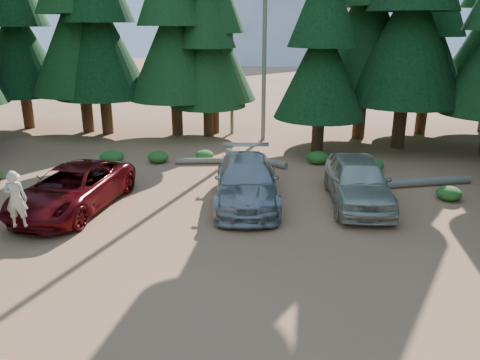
{
  "coord_description": "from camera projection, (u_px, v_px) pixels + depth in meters",
  "views": [
    {
      "loc": [
        2.4,
        -11.91,
        6.4
      ],
      "look_at": [
        0.7,
        3.35,
        1.25
      ],
      "focal_mm": 35.0,
      "sensor_mm": 36.0,
      "label": 1
    }
  ],
  "objects": [
    {
      "name": "ground",
      "position": [
        203.0,
        257.0,
        13.5
      ],
      "size": [
        160.0,
        160.0,
        0.0
      ],
      "primitive_type": "plane",
      "color": "#96643F",
      "rests_on": "ground"
    },
    {
      "name": "forest_belt_north",
      "position": [
        250.0,
        137.0,
        27.64
      ],
      "size": [
        36.0,
        7.0,
        22.0
      ],
      "primitive_type": null,
      "color": "black",
      "rests_on": "ground"
    },
    {
      "name": "snag_front",
      "position": [
        265.0,
        31.0,
        25.18
      ],
      "size": [
        0.24,
        0.24,
        12.0
      ],
      "primitive_type": "cylinder",
      "color": "#70665A",
      "rests_on": "ground"
    },
    {
      "name": "snag_back",
      "position": [
        232.0,
        49.0,
        27.12
      ],
      "size": [
        0.2,
        0.2,
        10.0
      ],
      "primitive_type": "cylinder",
      "color": "#70665A",
      "rests_on": "ground"
    },
    {
      "name": "red_pickup",
      "position": [
        72.0,
        188.0,
        16.75
      ],
      "size": [
        3.21,
        5.91,
        1.57
      ],
      "primitive_type": "imported",
      "rotation": [
        0.0,
        0.0,
        -0.11
      ],
      "color": "#59070C",
      "rests_on": "ground"
    },
    {
      "name": "silver_minivan_center",
      "position": [
        247.0,
        181.0,
        17.43
      ],
      "size": [
        2.94,
        5.94,
        1.66
      ],
      "primitive_type": "imported",
      "rotation": [
        0.0,
        0.0,
        0.11
      ],
      "color": "#9A9DA2",
      "rests_on": "ground"
    },
    {
      "name": "silver_minivan_right",
      "position": [
        358.0,
        180.0,
        17.27
      ],
      "size": [
        2.36,
        5.33,
        1.78
      ],
      "primitive_type": "imported",
      "rotation": [
        0.0,
        0.0,
        0.05
      ],
      "color": "#BAB7A5",
      "rests_on": "ground"
    },
    {
      "name": "frisbee_player",
      "position": [
        16.0,
        199.0,
        13.84
      ],
      "size": [
        0.72,
        0.55,
        1.77
      ],
      "rotation": [
        0.0,
        0.0,
        3.35
      ],
      "color": "beige",
      "rests_on": "ground"
    },
    {
      "name": "log_left",
      "position": [
        217.0,
        161.0,
        22.45
      ],
      "size": [
        4.0,
        0.9,
        0.29
      ],
      "primitive_type": "cylinder",
      "rotation": [
        0.0,
        1.57,
        0.15
      ],
      "color": "#70665A",
      "rests_on": "ground"
    },
    {
      "name": "log_mid",
      "position": [
        255.0,
        158.0,
        22.78
      ],
      "size": [
        3.25,
        2.51,
        0.31
      ],
      "primitive_type": "cylinder",
      "rotation": [
        0.0,
        1.57,
        -0.64
      ],
      "color": "#70665A",
      "rests_on": "ground"
    },
    {
      "name": "log_right",
      "position": [
        413.0,
        183.0,
        19.26
      ],
      "size": [
        5.12,
        1.86,
        0.34
      ],
      "primitive_type": "cylinder",
      "rotation": [
        0.0,
        1.57,
        0.3
      ],
      "color": "#70665A",
      "rests_on": "ground"
    },
    {
      "name": "shrub_far_left",
      "position": [
        119.0,
        173.0,
        19.97
      ],
      "size": [
        1.15,
        1.15,
        0.63
      ],
      "primitive_type": "ellipsoid",
      "color": "#23631D",
      "rests_on": "ground"
    },
    {
      "name": "shrub_left",
      "position": [
        112.0,
        157.0,
        22.45
      ],
      "size": [
        1.14,
        1.14,
        0.63
      ],
      "primitive_type": "ellipsoid",
      "color": "#23631D",
      "rests_on": "ground"
    },
    {
      "name": "shrub_center_left",
      "position": [
        158.0,
        157.0,
        22.63
      ],
      "size": [
        1.0,
        1.0,
        0.55
      ],
      "primitive_type": "ellipsoid",
      "color": "#23631D",
      "rests_on": "ground"
    },
    {
      "name": "shrub_center_right",
      "position": [
        205.0,
        155.0,
        23.04
      ],
      "size": [
        0.89,
        0.89,
        0.49
      ],
      "primitive_type": "ellipsoid",
      "color": "#23631D",
      "rests_on": "ground"
    },
    {
      "name": "shrub_right",
      "position": [
        318.0,
        157.0,
        22.44
      ],
      "size": [
        1.07,
        1.07,
        0.59
      ],
      "primitive_type": "ellipsoid",
      "color": "#23631D",
      "rests_on": "ground"
    },
    {
      "name": "shrub_far_right",
      "position": [
        373.0,
        165.0,
        21.32
      ],
      "size": [
        0.99,
        0.99,
        0.55
      ],
      "primitive_type": "ellipsoid",
      "color": "#23631D",
      "rests_on": "ground"
    },
    {
      "name": "shrub_edge_east",
      "position": [
        449.0,
        193.0,
        17.8
      ],
      "size": [
        0.95,
        0.95,
        0.52
      ],
      "primitive_type": "ellipsoid",
      "color": "#23631D",
      "rests_on": "ground"
    }
  ]
}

